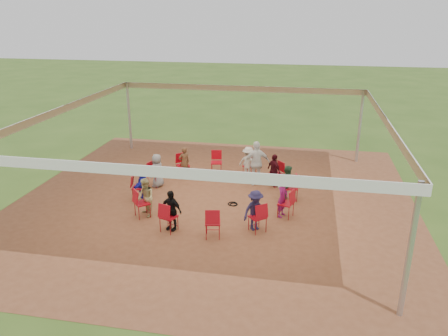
% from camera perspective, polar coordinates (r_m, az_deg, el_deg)
% --- Properties ---
extents(ground, '(80.00, 80.00, 0.00)m').
position_cam_1_polar(ground, '(14.64, -1.18, -4.20)').
color(ground, '#36551A').
rests_on(ground, ground).
extents(dirt_patch, '(13.00, 13.00, 0.00)m').
position_cam_1_polar(dirt_patch, '(14.64, -1.18, -4.18)').
color(dirt_patch, brown).
rests_on(dirt_patch, ground).
extents(tent, '(10.33, 10.33, 3.00)m').
position_cam_1_polar(tent, '(13.85, -1.25, 4.80)').
color(tent, '#B2B2B7').
rests_on(tent, ground).
extents(chair_0, '(0.51, 0.49, 0.90)m').
position_cam_1_polar(chair_0, '(14.63, 8.76, -2.56)').
color(chair_0, '#AA0916').
rests_on(chair_0, ground).
extents(chair_1, '(0.61, 0.61, 0.90)m').
position_cam_1_polar(chair_1, '(15.74, 6.90, -0.81)').
color(chair_1, '#AA0916').
rests_on(chair_1, ground).
extents(chair_2, '(0.54, 0.55, 0.90)m').
position_cam_1_polar(chair_2, '(16.53, 3.36, 0.32)').
color(chair_2, '#AA0916').
rests_on(chair_2, ground).
extents(chair_3, '(0.49, 0.51, 0.90)m').
position_cam_1_polar(chair_3, '(16.83, -0.99, 0.71)').
color(chair_3, '#AA0916').
rests_on(chair_3, ground).
extents(chair_4, '(0.61, 0.61, 0.90)m').
position_cam_1_polar(chair_4, '(16.58, -5.39, 0.33)').
color(chair_4, '#AA0916').
rests_on(chair_4, ground).
extents(chair_5, '(0.55, 0.54, 0.90)m').
position_cam_1_polar(chair_5, '(15.84, -9.02, -0.79)').
color(chair_5, '#AA0916').
rests_on(chair_5, ground).
extents(chair_6, '(0.51, 0.49, 0.90)m').
position_cam_1_polar(chair_6, '(14.75, -11.07, -2.51)').
color(chair_6, '#AA0916').
rests_on(chair_6, ground).
extents(chair_7, '(0.61, 0.61, 0.90)m').
position_cam_1_polar(chair_7, '(13.54, -10.65, -4.56)').
color(chair_7, '#AA0916').
rests_on(chair_7, ground).
extents(chair_8, '(0.54, 0.55, 0.90)m').
position_cam_1_polar(chair_8, '(12.57, -7.23, -6.35)').
color(chair_8, '#AA0916').
rests_on(chair_8, ground).
extents(chair_9, '(0.49, 0.51, 0.90)m').
position_cam_1_polar(chair_9, '(12.17, -1.48, -7.12)').
color(chair_9, '#AA0916').
rests_on(chair_9, ground).
extents(chair_10, '(0.61, 0.61, 0.90)m').
position_cam_1_polar(chair_10, '(12.50, 4.40, -6.41)').
color(chair_10, '#AA0916').
rests_on(chair_10, ground).
extents(chair_11, '(0.55, 0.54, 0.90)m').
position_cam_1_polar(chair_11, '(13.43, 8.08, -4.62)').
color(chair_11, '#AA0916').
rests_on(chair_11, ground).
extents(person_seated_0, '(0.44, 0.64, 1.21)m').
position_cam_1_polar(person_seated_0, '(14.55, 8.32, -1.98)').
color(person_seated_0, '#264930').
rests_on(person_seated_0, ground).
extents(person_seated_1, '(0.74, 0.77, 1.21)m').
position_cam_1_polar(person_seated_1, '(15.62, 6.57, -0.34)').
color(person_seated_1, '#390A11').
rests_on(person_seated_1, ground).
extents(person_seated_2, '(0.87, 0.62, 1.21)m').
position_cam_1_polar(person_seated_2, '(16.38, 3.18, 0.73)').
color(person_seated_2, beige).
rests_on(person_seated_2, ground).
extents(person_seated_3, '(0.52, 0.51, 1.21)m').
position_cam_1_polar(person_seated_3, '(16.43, -5.23, 0.73)').
color(person_seated_3, brown).
rests_on(person_seated_3, ground).
extents(person_seated_4, '(0.51, 0.67, 1.21)m').
position_cam_1_polar(person_seated_4, '(15.71, -8.71, -0.32)').
color(person_seated_4, gray).
rests_on(person_seated_4, ground).
extents(person_seated_5, '(0.62, 1.18, 1.21)m').
position_cam_1_polar(person_seated_5, '(14.66, -10.65, -1.94)').
color(person_seated_5, '#151797').
rests_on(person_seated_5, ground).
extents(person_seated_6, '(0.64, 0.67, 1.21)m').
position_cam_1_polar(person_seated_6, '(13.51, -10.21, -3.84)').
color(person_seated_6, tan).
rests_on(person_seated_6, ground).
extents(person_seated_7, '(0.79, 0.58, 1.21)m').
position_cam_1_polar(person_seated_7, '(12.59, -6.93, -5.49)').
color(person_seated_7, black).
rests_on(person_seated_7, ground).
extents(person_seated_8, '(0.84, 0.80, 1.21)m').
position_cam_1_polar(person_seated_8, '(12.52, 4.11, -5.54)').
color(person_seated_8, '#201A3B').
rests_on(person_seated_8, ground).
extents(person_seated_9, '(0.42, 0.51, 1.21)m').
position_cam_1_polar(person_seated_9, '(13.41, 7.64, -3.89)').
color(person_seated_9, '#801454').
rests_on(person_seated_9, ground).
extents(standing_person, '(1.06, 0.78, 1.63)m').
position_cam_1_polar(standing_person, '(15.67, 4.29, 0.62)').
color(standing_person, silver).
rests_on(standing_person, ground).
extents(cable_coil, '(0.41, 0.41, 0.03)m').
position_cam_1_polar(cable_coil, '(14.29, 1.19, -4.73)').
color(cable_coil, black).
rests_on(cable_coil, ground).
extents(laptop, '(0.31, 0.36, 0.22)m').
position_cam_1_polar(laptop, '(14.54, 7.68, -2.10)').
color(laptop, '#B7B7BC').
rests_on(laptop, ground).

